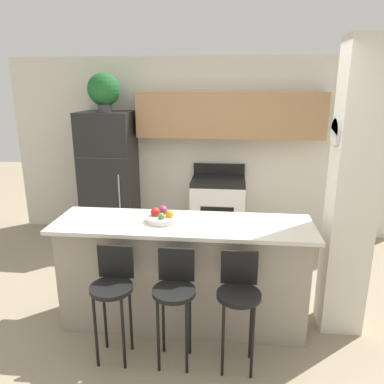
% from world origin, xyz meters
% --- Properties ---
extents(ground_plane, '(14.00, 14.00, 0.00)m').
position_xyz_m(ground_plane, '(0.00, 0.00, 0.00)').
color(ground_plane, gray).
extents(wall_back, '(5.60, 0.38, 2.55)m').
position_xyz_m(wall_back, '(0.14, 2.25, 1.46)').
color(wall_back, silver).
rests_on(wall_back, ground_plane).
extents(pillar_right, '(0.38, 0.32, 2.55)m').
position_xyz_m(pillar_right, '(1.44, 0.10, 1.28)').
color(pillar_right, silver).
rests_on(pillar_right, ground_plane).
extents(counter_bar, '(2.30, 0.66, 1.00)m').
position_xyz_m(counter_bar, '(0.00, 0.00, 0.51)').
color(counter_bar, gray).
rests_on(counter_bar, ground_plane).
extents(refrigerator, '(0.72, 0.64, 1.82)m').
position_xyz_m(refrigerator, '(-1.30, 1.95, 0.91)').
color(refrigerator, black).
rests_on(refrigerator, ground_plane).
extents(stove_range, '(0.74, 0.61, 1.07)m').
position_xyz_m(stove_range, '(0.25, 1.97, 0.46)').
color(stove_range, white).
rests_on(stove_range, ground_plane).
extents(bar_stool_left, '(0.34, 0.34, 0.94)m').
position_xyz_m(bar_stool_left, '(-0.50, -0.51, 0.62)').
color(bar_stool_left, black).
rests_on(bar_stool_left, ground_plane).
extents(bar_stool_mid, '(0.34, 0.34, 0.94)m').
position_xyz_m(bar_stool_mid, '(0.00, -0.51, 0.62)').
color(bar_stool_mid, black).
rests_on(bar_stool_mid, ground_plane).
extents(bar_stool_right, '(0.34, 0.34, 0.94)m').
position_xyz_m(bar_stool_right, '(0.50, -0.51, 0.62)').
color(bar_stool_right, black).
rests_on(bar_stool_right, ground_plane).
extents(potted_plant_on_fridge, '(0.44, 0.44, 0.51)m').
position_xyz_m(potted_plant_on_fridge, '(-1.30, 1.95, 2.10)').
color(potted_plant_on_fridge, '#4C4C51').
rests_on(potted_plant_on_fridge, refrigerator).
extents(fruit_bowl, '(0.30, 0.30, 0.12)m').
position_xyz_m(fruit_bowl, '(-0.18, 0.02, 1.04)').
color(fruit_bowl, silver).
rests_on(fruit_bowl, counter_bar).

